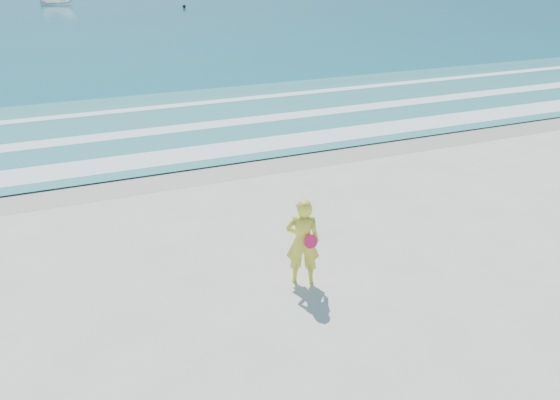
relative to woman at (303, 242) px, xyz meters
name	(u,v)px	position (x,y,z in m)	size (l,w,h in m)	color
ground	(344,360)	(-0.35, -2.32, -0.88)	(400.00, 400.00, 0.00)	silver
wet_sand	(196,170)	(-0.35, 6.68, -0.88)	(400.00, 2.40, 0.00)	#B2A893
shallow	(162,124)	(-0.35, 11.68, -0.84)	(400.00, 10.00, 0.01)	#59B7AD
foam_near	(186,155)	(-0.35, 7.98, -0.83)	(400.00, 1.40, 0.01)	white
foam_mid	(166,130)	(-0.35, 10.88, -0.83)	(400.00, 0.90, 0.01)	white
foam_far	(149,108)	(-0.35, 14.18, -0.83)	(400.00, 0.60, 0.01)	white
buoy	(184,6)	(11.92, 58.63, -0.64)	(0.41, 0.41, 0.41)	black
woman	(303,242)	(0.00, 0.00, 0.00)	(0.76, 0.65, 1.76)	yellow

